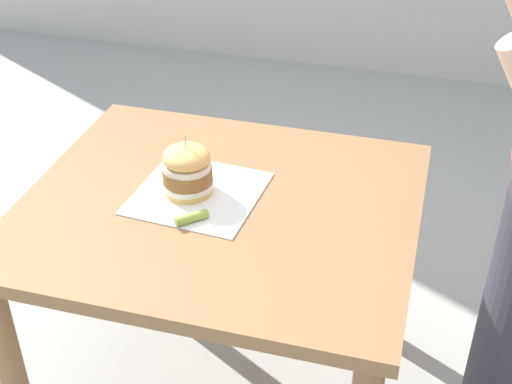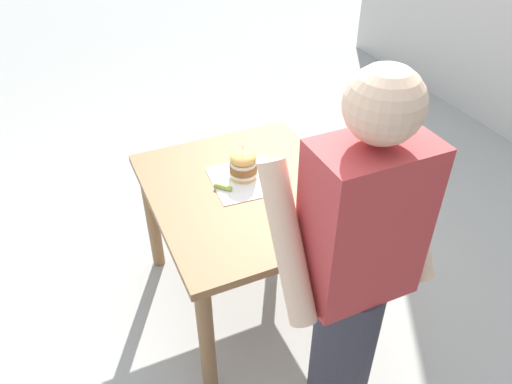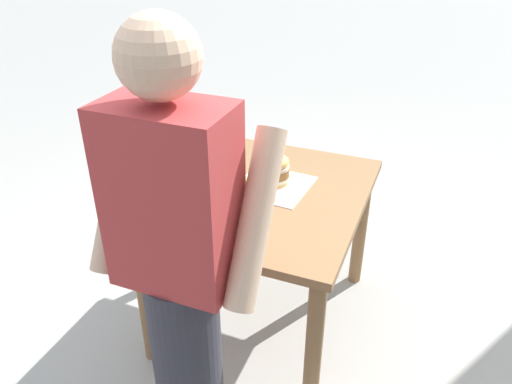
{
  "view_description": "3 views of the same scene",
  "coord_description": "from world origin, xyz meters",
  "px_view_note": "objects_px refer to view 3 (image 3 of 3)",
  "views": [
    {
      "loc": [
        1.48,
        0.51,
        1.83
      ],
      "look_at": [
        0.0,
        0.1,
        0.8
      ],
      "focal_mm": 50.0,
      "sensor_mm": 36.0,
      "label": 1
    },
    {
      "loc": [
        0.74,
        1.76,
        2.17
      ],
      "look_at": [
        0.0,
        0.1,
        0.8
      ],
      "focal_mm": 35.0,
      "sensor_mm": 36.0,
      "label": 2
    },
    {
      "loc": [
        -0.71,
        1.87,
        1.9
      ],
      "look_at": [
        0.0,
        0.1,
        0.8
      ],
      "focal_mm": 35.0,
      "sensor_mm": 36.0,
      "label": 3
    }
  ],
  "objects_px": {
    "pickle_spear": "(246,180)",
    "sandwich": "(275,169)",
    "diner_across_table": "(181,279)",
    "patio_table": "(264,214)"
  },
  "relations": [
    {
      "from": "sandwich",
      "to": "diner_across_table",
      "type": "xyz_separation_m",
      "value": [
        -0.02,
        0.92,
        0.06
      ]
    },
    {
      "from": "sandwich",
      "to": "pickle_spear",
      "type": "distance_m",
      "value": 0.15
    },
    {
      "from": "pickle_spear",
      "to": "diner_across_table",
      "type": "xyz_separation_m",
      "value": [
        -0.14,
        0.87,
        0.11
      ]
    },
    {
      "from": "patio_table",
      "to": "diner_across_table",
      "type": "xyz_separation_m",
      "value": [
        -0.04,
        0.83,
        0.25
      ]
    },
    {
      "from": "sandwich",
      "to": "diner_across_table",
      "type": "height_order",
      "value": "diner_across_table"
    },
    {
      "from": "sandwich",
      "to": "diner_across_table",
      "type": "bearing_deg",
      "value": 91.08
    },
    {
      "from": "patio_table",
      "to": "sandwich",
      "type": "distance_m",
      "value": 0.22
    },
    {
      "from": "patio_table",
      "to": "pickle_spear",
      "type": "bearing_deg",
      "value": -20.35
    },
    {
      "from": "pickle_spear",
      "to": "diner_across_table",
      "type": "relative_size",
      "value": 0.05
    },
    {
      "from": "pickle_spear",
      "to": "sandwich",
      "type": "bearing_deg",
      "value": -156.59
    }
  ]
}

